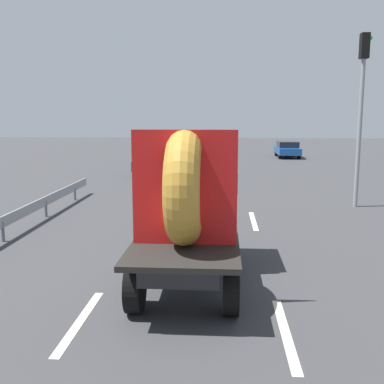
{
  "coord_description": "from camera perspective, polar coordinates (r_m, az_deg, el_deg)",
  "views": [
    {
      "loc": [
        0.69,
        -10.18,
        3.5
      ],
      "look_at": [
        0.01,
        0.08,
        1.77
      ],
      "focal_mm": 43.29,
      "sensor_mm": 36.0,
      "label": 1
    }
  ],
  "objects": [
    {
      "name": "ground_plane",
      "position": [
        10.79,
        -0.1,
        -9.36
      ],
      "size": [
        120.0,
        120.0,
        0.0
      ],
      "primitive_type": "plane",
      "color": "#38383A"
    },
    {
      "name": "flatbed_truck",
      "position": [
        9.94,
        -0.19,
        -1.26
      ],
      "size": [
        2.02,
        4.82,
        3.23
      ],
      "color": "black",
      "rests_on": "ground_plane"
    },
    {
      "name": "distant_sedan",
      "position": [
        27.85,
        -4.79,
        3.88
      ],
      "size": [
        1.87,
        4.36,
        1.42
      ],
      "color": "black",
      "rests_on": "ground_plane"
    },
    {
      "name": "traffic_light",
      "position": [
        18.54,
        20.17,
        10.93
      ],
      "size": [
        0.42,
        0.36,
        6.4
      ],
      "color": "gray",
      "rests_on": "ground_plane"
    },
    {
      "name": "guardrail",
      "position": [
        15.26,
        -19.76,
        -2.24
      ],
      "size": [
        0.1,
        12.69,
        0.71
      ],
      "color": "gray",
      "rests_on": "ground_plane"
    },
    {
      "name": "lane_dash_left_near",
      "position": [
        8.44,
        -13.63,
        -15.17
      ],
      "size": [
        0.16,
        2.51,
        0.01
      ],
      "primitive_type": "cube",
      "rotation": [
        0.0,
        0.0,
        1.57
      ],
      "color": "beige",
      "rests_on": "ground_plane"
    },
    {
      "name": "lane_dash_left_far",
      "position": [
        16.14,
        -4.89,
        -2.98
      ],
      "size": [
        0.16,
        2.72,
        0.01
      ],
      "primitive_type": "cube",
      "rotation": [
        0.0,
        0.0,
        1.57
      ],
      "color": "beige",
      "rests_on": "ground_plane"
    },
    {
      "name": "lane_dash_right_near",
      "position": [
        7.98,
        11.43,
        -16.59
      ],
      "size": [
        0.16,
        2.58,
        0.01
      ],
      "primitive_type": "cube",
      "rotation": [
        0.0,
        0.0,
        1.57
      ],
      "color": "beige",
      "rests_on": "ground_plane"
    },
    {
      "name": "lane_dash_right_far",
      "position": [
        15.53,
        7.57,
        -3.53
      ],
      "size": [
        0.16,
        2.69,
        0.01
      ],
      "primitive_type": "cube",
      "rotation": [
        0.0,
        0.0,
        1.57
      ],
      "color": "beige",
      "rests_on": "ground_plane"
    },
    {
      "name": "oncoming_car",
      "position": [
        38.87,
        11.67,
        5.24
      ],
      "size": [
        1.74,
        4.05,
        1.32
      ],
      "color": "black",
      "rests_on": "ground_plane"
    }
  ]
}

